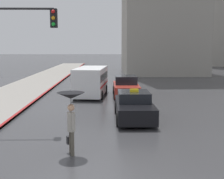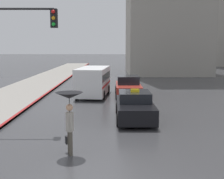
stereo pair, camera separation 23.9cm
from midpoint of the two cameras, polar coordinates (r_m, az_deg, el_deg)
name	(u,v)px [view 1 (the left image)]	position (r m, az deg, el deg)	size (l,w,h in m)	color
taxi	(134,106)	(16.04, 3.61, -3.10)	(1.91, 4.58, 1.56)	black
sedan_red	(126,87)	(23.36, 2.26, 0.45)	(1.91, 4.55, 1.52)	#A52D23
ambulance_van	(91,80)	(23.50, -4.15, 1.70)	(2.51, 5.34, 2.14)	white
pedestrian_with_umbrella	(71,106)	(10.62, -8.16, -3.03)	(0.94, 0.94, 2.17)	#4C473D
traffic_light	(12,42)	(14.27, -18.33, 8.21)	(3.37, 0.38, 5.60)	black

